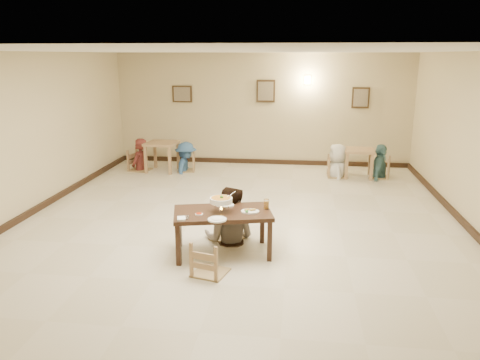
# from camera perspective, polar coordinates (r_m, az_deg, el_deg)

# --- Properties ---
(floor) EXTENTS (10.00, 10.00, 0.00)m
(floor) POSITION_cam_1_polar(r_m,az_deg,el_deg) (8.34, -0.20, -5.60)
(floor) COLOR beige
(floor) RESTS_ON ground
(ceiling) EXTENTS (10.00, 10.00, 0.00)m
(ceiling) POSITION_cam_1_polar(r_m,az_deg,el_deg) (7.81, -0.22, 15.47)
(ceiling) COLOR white
(ceiling) RESTS_ON wall_back
(wall_back) EXTENTS (10.00, 0.00, 10.00)m
(wall_back) POSITION_cam_1_polar(r_m,az_deg,el_deg) (12.87, 2.69, 8.57)
(wall_back) COLOR beige
(wall_back) RESTS_ON floor
(wall_front) EXTENTS (10.00, 0.00, 10.00)m
(wall_front) POSITION_cam_1_polar(r_m,az_deg,el_deg) (3.26, -11.84, -11.47)
(wall_front) COLOR beige
(wall_front) RESTS_ON floor
(wall_left) EXTENTS (0.00, 10.00, 10.00)m
(wall_left) POSITION_cam_1_polar(r_m,az_deg,el_deg) (9.33, -25.45, 4.70)
(wall_left) COLOR beige
(wall_left) RESTS_ON floor
(baseboard_back) EXTENTS (8.00, 0.06, 0.12)m
(baseboard_back) POSITION_cam_1_polar(r_m,az_deg,el_deg) (13.08, 2.60, 2.27)
(baseboard_back) COLOR black
(baseboard_back) RESTS_ON floor
(baseboard_left) EXTENTS (0.06, 10.00, 0.12)m
(baseboard_left) POSITION_cam_1_polar(r_m,az_deg,el_deg) (9.64, -24.35, -3.73)
(baseboard_left) COLOR black
(baseboard_left) RESTS_ON floor
(baseboard_right) EXTENTS (0.06, 10.00, 0.12)m
(baseboard_right) POSITION_cam_1_polar(r_m,az_deg,el_deg) (8.78, 26.60, -5.79)
(baseboard_right) COLOR black
(baseboard_right) RESTS_ON floor
(picture_a) EXTENTS (0.55, 0.04, 0.45)m
(picture_a) POSITION_cam_1_polar(r_m,az_deg,el_deg) (13.14, -7.07, 10.36)
(picture_a) COLOR #332314
(picture_a) RESTS_ON wall_back
(picture_b) EXTENTS (0.50, 0.04, 0.60)m
(picture_b) POSITION_cam_1_polar(r_m,az_deg,el_deg) (12.77, 3.15, 10.77)
(picture_b) COLOR #332314
(picture_b) RESTS_ON wall_back
(picture_c) EXTENTS (0.45, 0.04, 0.55)m
(picture_c) POSITION_cam_1_polar(r_m,az_deg,el_deg) (12.85, 14.50, 9.68)
(picture_c) COLOR #332314
(picture_c) RESTS_ON wall_back
(wall_sconce) EXTENTS (0.16, 0.05, 0.22)m
(wall_sconce) POSITION_cam_1_polar(r_m,az_deg,el_deg) (12.72, 8.23, 11.98)
(wall_sconce) COLOR #FFD88C
(wall_sconce) RESTS_ON wall_back
(main_table) EXTENTS (1.59, 1.13, 0.68)m
(main_table) POSITION_cam_1_polar(r_m,az_deg,el_deg) (7.03, -2.14, -4.45)
(main_table) COLOR #331D11
(main_table) RESTS_ON floor
(chair_far) EXTENTS (0.48, 0.48, 1.03)m
(chair_far) POSITION_cam_1_polar(r_m,az_deg,el_deg) (7.63, -1.41, -3.51)
(chair_far) COLOR tan
(chair_far) RESTS_ON floor
(chair_near) EXTENTS (0.44, 0.44, 0.95)m
(chair_near) POSITION_cam_1_polar(r_m,az_deg,el_deg) (6.44, -3.70, -7.52)
(chair_near) COLOR tan
(chair_near) RESTS_ON floor
(main_diner) EXTENTS (0.95, 0.77, 1.80)m
(main_diner) POSITION_cam_1_polar(r_m,az_deg,el_deg) (7.45, -1.33, -0.85)
(main_diner) COLOR gray
(main_diner) RESTS_ON floor
(curry_warmer) EXTENTS (0.38, 0.34, 0.30)m
(curry_warmer) POSITION_cam_1_polar(r_m,az_deg,el_deg) (6.93, -2.32, -2.49)
(curry_warmer) COLOR silver
(curry_warmer) RESTS_ON main_table
(rice_plate_far) EXTENTS (0.28, 0.28, 0.06)m
(rice_plate_far) POSITION_cam_1_polar(r_m,az_deg,el_deg) (7.24, -1.82, -3.06)
(rice_plate_far) COLOR white
(rice_plate_far) RESTS_ON main_table
(rice_plate_near) EXTENTS (0.27, 0.27, 0.06)m
(rice_plate_near) POSITION_cam_1_polar(r_m,az_deg,el_deg) (6.63, -2.80, -4.80)
(rice_plate_near) COLOR white
(rice_plate_near) RESTS_ON main_table
(fried_plate) EXTENTS (0.27, 0.27, 0.06)m
(fried_plate) POSITION_cam_1_polar(r_m,az_deg,el_deg) (6.95, 1.22, -3.80)
(fried_plate) COLOR white
(fried_plate) RESTS_ON main_table
(chili_dish) EXTENTS (0.11, 0.11, 0.02)m
(chili_dish) POSITION_cam_1_polar(r_m,az_deg,el_deg) (6.87, -5.03, -4.16)
(chili_dish) COLOR white
(chili_dish) RESTS_ON main_table
(napkin_cutlery) EXTENTS (0.18, 0.25, 0.03)m
(napkin_cutlery) POSITION_cam_1_polar(r_m,az_deg,el_deg) (6.70, -7.12, -4.69)
(napkin_cutlery) COLOR white
(napkin_cutlery) RESTS_ON main_table
(drink_glass) EXTENTS (0.08, 0.08, 0.15)m
(drink_glass) POSITION_cam_1_polar(r_m,az_deg,el_deg) (7.09, 3.23, -2.99)
(drink_glass) COLOR white
(drink_glass) RESTS_ON main_table
(bg_table_left) EXTENTS (0.82, 0.82, 0.77)m
(bg_table_left) POSITION_cam_1_polar(r_m,az_deg,el_deg) (12.27, -9.51, 3.94)
(bg_table_left) COLOR #A3805A
(bg_table_left) RESTS_ON floor
(bg_table_right) EXTENTS (0.75, 0.75, 0.70)m
(bg_table_right) POSITION_cam_1_polar(r_m,az_deg,el_deg) (11.88, 14.32, 3.03)
(bg_table_right) COLOR #A3805A
(bg_table_right) RESTS_ON floor
(bg_chair_ll) EXTENTS (0.49, 0.49, 1.04)m
(bg_chair_ll) POSITION_cam_1_polar(r_m,az_deg,el_deg) (12.47, -12.19, 3.48)
(bg_chair_ll) COLOR tan
(bg_chair_ll) RESTS_ON floor
(bg_chair_lr) EXTENTS (0.44, 0.44, 0.93)m
(bg_chair_lr) POSITION_cam_1_polar(r_m,az_deg,el_deg) (12.21, -6.63, 3.20)
(bg_chair_lr) COLOR tan
(bg_chair_lr) RESTS_ON floor
(bg_chair_rl) EXTENTS (0.47, 0.47, 1.00)m
(bg_chair_rl) POSITION_cam_1_polar(r_m,az_deg,el_deg) (11.80, 11.83, 2.75)
(bg_chair_rl) COLOR tan
(bg_chair_rl) RESTS_ON floor
(bg_chair_rr) EXTENTS (0.46, 0.46, 0.98)m
(bg_chair_rr) POSITION_cam_1_polar(r_m,az_deg,el_deg) (11.98, 16.74, 2.56)
(bg_chair_rr) COLOR tan
(bg_chair_rr) RESTS_ON floor
(bg_diner_a) EXTENTS (0.51, 0.68, 1.70)m
(bg_diner_a) POSITION_cam_1_polar(r_m,az_deg,el_deg) (12.41, -12.27, 4.97)
(bg_diner_a) COLOR #5A221F
(bg_diner_a) RESTS_ON floor
(bg_diner_b) EXTENTS (0.59, 1.00, 1.54)m
(bg_diner_b) POSITION_cam_1_polar(r_m,az_deg,el_deg) (12.15, -6.67, 4.61)
(bg_diner_b) COLOR #3B68A0
(bg_diner_b) RESTS_ON floor
(bg_diner_c) EXTENTS (0.59, 0.85, 1.65)m
(bg_diner_c) POSITION_cam_1_polar(r_m,az_deg,el_deg) (11.74, 11.92, 4.31)
(bg_diner_c) COLOR silver
(bg_diner_c) RESTS_ON floor
(bg_diner_d) EXTENTS (0.67, 1.05, 1.67)m
(bg_diner_d) POSITION_cam_1_polar(r_m,az_deg,el_deg) (11.92, 16.86, 4.19)
(bg_diner_d) COLOR slate
(bg_diner_d) RESTS_ON floor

